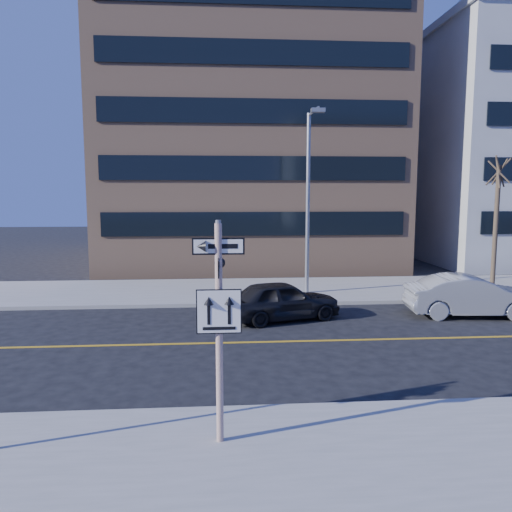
{
  "coord_description": "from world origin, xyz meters",
  "views": [
    {
      "loc": [
        0.01,
        -11.2,
        4.68
      ],
      "look_at": [
        1.15,
        4.0,
        2.74
      ],
      "focal_mm": 35.0,
      "sensor_mm": 36.0,
      "label": 1
    }
  ],
  "objects": [
    {
      "name": "parked_car_b",
      "position": [
        9.55,
        6.74,
        0.79
      ],
      "size": [
        2.14,
        4.92,
        1.58
      ],
      "primitive_type": "imported",
      "rotation": [
        0.0,
        0.0,
        1.47
      ],
      "color": "gray",
      "rests_on": "ground"
    },
    {
      "name": "streetlight_a",
      "position": [
        4.0,
        10.76,
        4.76
      ],
      "size": [
        0.55,
        2.25,
        8.0
      ],
      "color": "gray",
      "rests_on": "far_sidewalk"
    },
    {
      "name": "sign_pole",
      "position": [
        0.0,
        -2.51,
        2.44
      ],
      "size": [
        0.92,
        0.92,
        4.06
      ],
      "color": "white",
      "rests_on": "near_sidewalk"
    },
    {
      "name": "parked_car_a",
      "position": [
        2.3,
        6.74,
        0.74
      ],
      "size": [
        2.95,
        4.65,
        1.48
      ],
      "primitive_type": "imported",
      "rotation": [
        0.0,
        0.0,
        1.87
      ],
      "color": "black",
      "rests_on": "ground"
    },
    {
      "name": "street_tree_west",
      "position": [
        13.0,
        11.3,
        5.52
      ],
      "size": [
        1.8,
        1.8,
        6.35
      ],
      "color": "#362C20",
      "rests_on": "far_sidewalk"
    },
    {
      "name": "ground",
      "position": [
        0.0,
        0.0,
        0.0
      ],
      "size": [
        120.0,
        120.0,
        0.0
      ],
      "primitive_type": "plane",
      "color": "black",
      "rests_on": "ground"
    },
    {
      "name": "building_brick",
      "position": [
        2.0,
        25.0,
        9.0
      ],
      "size": [
        18.0,
        18.0,
        18.0
      ],
      "primitive_type": "cube",
      "color": "tan",
      "rests_on": "ground"
    }
  ]
}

